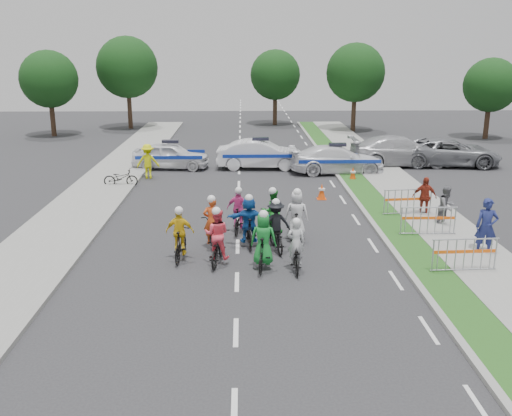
{
  "coord_description": "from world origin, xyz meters",
  "views": [
    {
      "loc": [
        0.18,
        -15.17,
        6.52
      ],
      "look_at": [
        0.64,
        3.89,
        1.1
      ],
      "focal_mm": 40.0,
      "sensor_mm": 36.0,
      "label": 1
    }
  ],
  "objects_px": {
    "rider_2": "(217,242)",
    "parked_bike": "(121,178)",
    "barrier_0": "(464,256)",
    "rider_4": "(276,230)",
    "rider_7": "(296,221)",
    "spectator_0": "(486,227)",
    "police_car_0": "(171,156)",
    "tree_1": "(355,73)",
    "tree_2": "(491,85)",
    "barrier_1": "(428,222)",
    "police_car_2": "(337,160)",
    "civilian_suv": "(450,152)",
    "rider_6": "(212,231)",
    "rider_0": "(296,252)",
    "rider_1": "(263,246)",
    "spectator_2": "(424,197)",
    "rider_9": "(239,215)",
    "police_car_1": "(260,154)",
    "rider_3": "(180,239)",
    "marshal_hiviz": "(148,161)",
    "cone_0": "(322,192)",
    "civilian_sedan": "(400,151)",
    "spectator_1": "(446,207)",
    "rider_5": "(249,224)",
    "tree_3": "(127,67)",
    "tree_4": "(275,75)",
    "rider_8": "(272,219)",
    "cone_1": "(353,174)",
    "tree_0": "(49,79)"
  },
  "relations": [
    {
      "from": "rider_7",
      "to": "police_car_0",
      "type": "bearing_deg",
      "value": -58.3
    },
    {
      "from": "barrier_1",
      "to": "tree_3",
      "type": "distance_m",
      "value": 32.55
    },
    {
      "from": "rider_7",
      "to": "parked_bike",
      "type": "relative_size",
      "value": 1.18
    },
    {
      "from": "barrier_0",
      "to": "rider_4",
      "type": "bearing_deg",
      "value": 157.65
    },
    {
      "from": "rider_1",
      "to": "marshal_hiviz",
      "type": "relative_size",
      "value": 1.06
    },
    {
      "from": "civilian_sedan",
      "to": "rider_3",
      "type": "bearing_deg",
      "value": 142.72
    },
    {
      "from": "rider_0",
      "to": "parked_bike",
      "type": "distance_m",
      "value": 13.15
    },
    {
      "from": "rider_4",
      "to": "tree_4",
      "type": "xyz_separation_m",
      "value": [
        1.74,
        31.34,
        3.49
      ]
    },
    {
      "from": "parked_bike",
      "to": "tree_2",
      "type": "xyz_separation_m",
      "value": [
        23.68,
        14.28,
        3.41
      ]
    },
    {
      "from": "police_car_1",
      "to": "rider_3",
      "type": "bearing_deg",
      "value": 171.05
    },
    {
      "from": "rider_1",
      "to": "police_car_0",
      "type": "bearing_deg",
      "value": -63.72
    },
    {
      "from": "rider_5",
      "to": "police_car_1",
      "type": "distance_m",
      "value": 12.77
    },
    {
      "from": "cone_0",
      "to": "spectator_2",
      "type": "bearing_deg",
      "value": -36.69
    },
    {
      "from": "rider_0",
      "to": "tree_0",
      "type": "relative_size",
      "value": 0.27
    },
    {
      "from": "rider_1",
      "to": "spectator_1",
      "type": "relative_size",
      "value": 1.21
    },
    {
      "from": "barrier_1",
      "to": "police_car_2",
      "type": "bearing_deg",
      "value": 97.92
    },
    {
      "from": "rider_3",
      "to": "tree_2",
      "type": "bearing_deg",
      "value": -123.99
    },
    {
      "from": "spectator_0",
      "to": "police_car_0",
      "type": "bearing_deg",
      "value": 146.82
    },
    {
      "from": "marshal_hiviz",
      "to": "police_car_0",
      "type": "bearing_deg",
      "value": -111.07
    },
    {
      "from": "civilian_suv",
      "to": "rider_4",
      "type": "bearing_deg",
      "value": 148.38
    },
    {
      "from": "rider_4",
      "to": "parked_bike",
      "type": "bearing_deg",
      "value": -62.84
    },
    {
      "from": "spectator_0",
      "to": "tree_3",
      "type": "bearing_deg",
      "value": 136.02
    },
    {
      "from": "rider_7",
      "to": "cone_0",
      "type": "bearing_deg",
      "value": -99.71
    },
    {
      "from": "rider_0",
      "to": "spectator_0",
      "type": "distance_m",
      "value": 6.38
    },
    {
      "from": "rider_7",
      "to": "police_car_1",
      "type": "bearing_deg",
      "value": -79.36
    },
    {
      "from": "rider_7",
      "to": "rider_0",
      "type": "bearing_deg",
      "value": 90.91
    },
    {
      "from": "police_car_2",
      "to": "spectator_0",
      "type": "distance_m",
      "value": 12.75
    },
    {
      "from": "rider_7",
      "to": "parked_bike",
      "type": "distance_m",
      "value": 11.26
    },
    {
      "from": "rider_2",
      "to": "parked_bike",
      "type": "height_order",
      "value": "rider_2"
    },
    {
      "from": "tree_1",
      "to": "tree_4",
      "type": "height_order",
      "value": "tree_1"
    },
    {
      "from": "rider_6",
      "to": "spectator_0",
      "type": "xyz_separation_m",
      "value": [
        8.86,
        -0.81,
        0.32
      ]
    },
    {
      "from": "rider_4",
      "to": "spectator_2",
      "type": "bearing_deg",
      "value": -158.77
    },
    {
      "from": "rider_2",
      "to": "rider_9",
      "type": "relative_size",
      "value": 1.09
    },
    {
      "from": "rider_2",
      "to": "rider_9",
      "type": "bearing_deg",
      "value": -94.34
    },
    {
      "from": "rider_9",
      "to": "civilian_suv",
      "type": "height_order",
      "value": "rider_9"
    },
    {
      "from": "rider_8",
      "to": "cone_1",
      "type": "xyz_separation_m",
      "value": [
        4.51,
        8.71,
        -0.34
      ]
    },
    {
      "from": "rider_5",
      "to": "rider_6",
      "type": "height_order",
      "value": "rider_6"
    },
    {
      "from": "rider_6",
      "to": "police_car_1",
      "type": "distance_m",
      "value": 13.05
    },
    {
      "from": "rider_0",
      "to": "rider_1",
      "type": "xyz_separation_m",
      "value": [
        -0.97,
        0.13,
        0.17
      ]
    },
    {
      "from": "parked_bike",
      "to": "rider_2",
      "type": "bearing_deg",
      "value": -155.41
    },
    {
      "from": "tree_1",
      "to": "tree_2",
      "type": "bearing_deg",
      "value": -23.96
    },
    {
      "from": "rider_2",
      "to": "police_car_1",
      "type": "height_order",
      "value": "rider_2"
    },
    {
      "from": "rider_1",
      "to": "rider_7",
      "type": "xyz_separation_m",
      "value": [
        1.23,
        2.51,
        0.01
      ]
    },
    {
      "from": "rider_0",
      "to": "spectator_2",
      "type": "bearing_deg",
      "value": -134.61
    },
    {
      "from": "rider_0",
      "to": "rider_9",
      "type": "relative_size",
      "value": 0.97
    },
    {
      "from": "civilian_sedan",
      "to": "spectator_1",
      "type": "relative_size",
      "value": 3.69
    },
    {
      "from": "police_car_2",
      "to": "civilian_suv",
      "type": "relative_size",
      "value": 0.9
    },
    {
      "from": "rider_2",
      "to": "rider_6",
      "type": "distance_m",
      "value": 1.41
    },
    {
      "from": "civilian_suv",
      "to": "tree_3",
      "type": "distance_m",
      "value": 26.43
    },
    {
      "from": "tree_2",
      "to": "tree_3",
      "type": "height_order",
      "value": "tree_3"
    }
  ]
}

